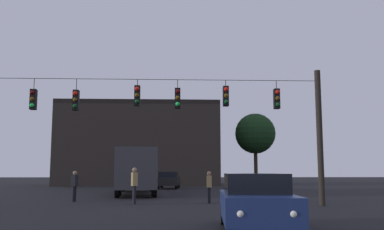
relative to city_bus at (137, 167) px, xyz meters
name	(u,v)px	position (x,y,z in m)	size (l,w,h in m)	color
ground_plane	(159,195)	(1.63, -1.86, -1.87)	(168.00, 168.00, 0.00)	black
overhead_signal_span	(154,121)	(1.66, -10.62, 2.02)	(15.87, 0.44, 6.37)	black
city_bus	(137,167)	(0.00, 0.00, 0.00)	(3.32, 11.16, 3.00)	#2D2D33
car_near_right	(256,201)	(4.79, -18.79, -1.07)	(2.14, 4.44, 1.52)	navy
car_far_left	(169,180)	(2.12, 8.77, -1.07)	(2.15, 4.45, 1.52)	black
pedestrian_crossing_left	(74,184)	(-2.65, -7.34, -0.97)	(0.31, 0.40, 1.59)	black
pedestrian_crossing_center	(209,185)	(4.36, -8.76, -0.99)	(0.29, 0.39, 1.57)	black
pedestrian_crossing_right	(134,183)	(0.66, -9.17, -0.86)	(0.35, 0.42, 1.76)	black
corner_building	(140,145)	(-1.39, 19.97, 2.78)	(17.94, 9.52, 9.28)	black
tree_left_silhouette	(255,134)	(11.96, 18.50, 4.00)	(4.64, 4.64, 8.21)	#2D2116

